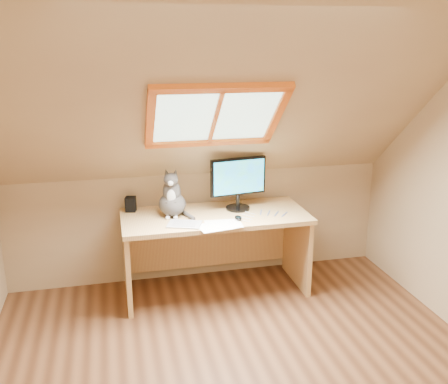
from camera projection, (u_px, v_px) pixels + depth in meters
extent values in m
cube|color=tan|center=(200.00, 225.00, 4.68)|extent=(3.50, 0.02, 1.00)
cube|color=tan|center=(217.00, 107.00, 3.61)|extent=(3.50, 1.56, 1.41)
cube|color=#B2E0CC|center=(215.00, 115.00, 3.71)|extent=(0.90, 0.53, 0.48)
cube|color=#E35915|center=(215.00, 115.00, 3.71)|extent=(1.02, 0.64, 0.59)
cube|color=tan|center=(215.00, 216.00, 4.29)|extent=(1.59, 0.70, 0.04)
cube|color=tan|center=(127.00, 264.00, 4.23)|extent=(0.04, 0.63, 0.69)
cube|color=tan|center=(297.00, 247.00, 4.57)|extent=(0.04, 0.63, 0.69)
cube|color=tan|center=(208.00, 242.00, 4.70)|extent=(1.49, 0.03, 0.48)
cylinder|color=black|center=(238.00, 208.00, 4.42)|extent=(0.21, 0.21, 0.02)
cylinder|color=black|center=(238.00, 201.00, 4.40)|extent=(0.03, 0.03, 0.12)
cube|color=black|center=(238.00, 176.00, 4.33)|extent=(0.50, 0.11, 0.33)
cube|color=blue|center=(239.00, 177.00, 4.31)|extent=(0.46, 0.08, 0.29)
ellipsoid|color=#4B4542|center=(172.00, 204.00, 4.24)|extent=(0.28, 0.32, 0.20)
ellipsoid|color=#4B4542|center=(172.00, 192.00, 4.19)|extent=(0.18, 0.18, 0.21)
ellipsoid|color=silver|center=(171.00, 197.00, 4.13)|extent=(0.08, 0.05, 0.12)
ellipsoid|color=#4B4542|center=(171.00, 179.00, 4.11)|extent=(0.14, 0.13, 0.11)
sphere|color=silver|center=(171.00, 183.00, 4.07)|extent=(0.04, 0.04, 0.04)
cone|color=#4B4542|center=(166.00, 172.00, 4.11)|extent=(0.06, 0.06, 0.07)
cone|color=#4B4542|center=(175.00, 172.00, 4.11)|extent=(0.06, 0.06, 0.07)
cube|color=black|center=(131.00, 204.00, 4.35)|extent=(0.10, 0.10, 0.13)
cube|color=#B2B2B7|center=(184.00, 224.00, 4.04)|extent=(0.31, 0.27, 0.01)
ellipsoid|color=black|center=(238.00, 218.00, 4.15)|extent=(0.06, 0.10, 0.03)
cube|color=white|center=(213.00, 225.00, 4.03)|extent=(0.33, 0.27, 0.00)
cube|color=white|center=(213.00, 225.00, 4.03)|extent=(0.32, 0.24, 0.00)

